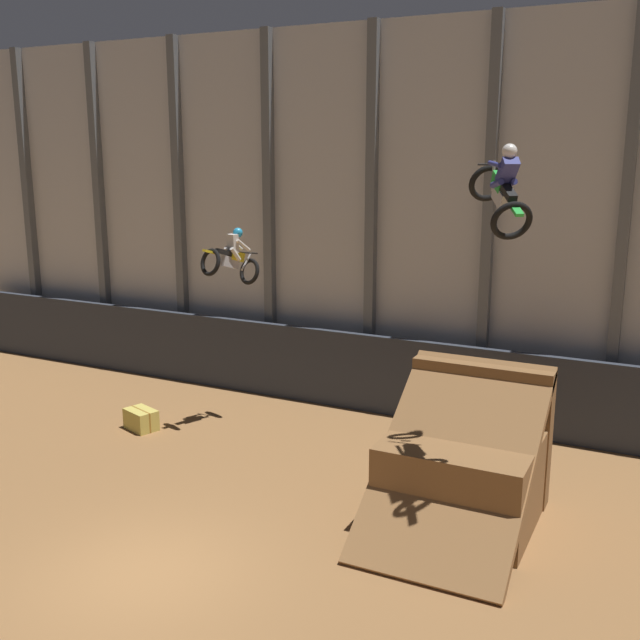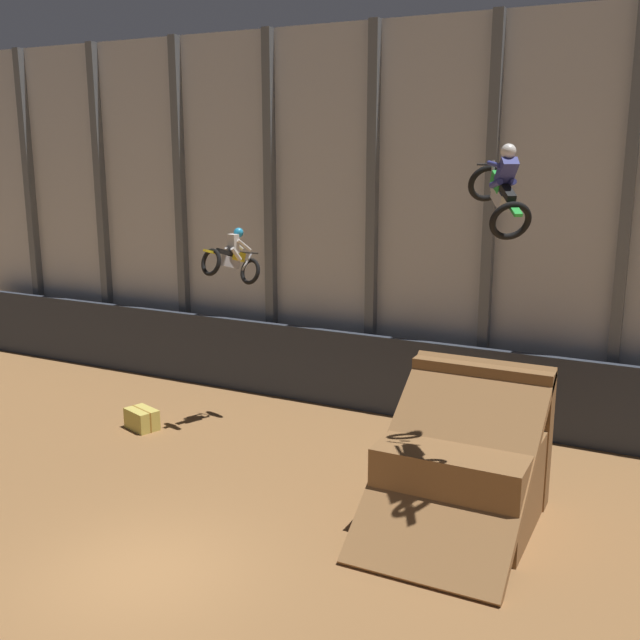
% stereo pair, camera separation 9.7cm
% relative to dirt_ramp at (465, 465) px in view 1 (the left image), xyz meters
% --- Properties ---
extents(ground_plane, '(60.00, 60.00, 0.00)m').
position_rel_dirt_ramp_xyz_m(ground_plane, '(-4.54, -4.78, -1.09)').
color(ground_plane, olive).
extents(arena_back_wall, '(32.00, 0.40, 10.95)m').
position_rel_dirt_ramp_xyz_m(arena_back_wall, '(-4.54, 5.80, 4.38)').
color(arena_back_wall, silver).
rests_on(arena_back_wall, ground_plane).
extents(lower_barrier, '(31.36, 0.20, 2.29)m').
position_rel_dirt_ramp_xyz_m(lower_barrier, '(-4.54, 4.98, 0.05)').
color(lower_barrier, '#2D333D').
rests_on(lower_barrier, ground_plane).
extents(dirt_ramp, '(3.02, 4.39, 3.16)m').
position_rel_dirt_ramp_xyz_m(dirt_ramp, '(0.00, 0.00, 0.00)').
color(dirt_ramp, brown).
rests_on(dirt_ramp, ground_plane).
extents(rider_bike_left_air, '(1.17, 1.79, 1.62)m').
position_rel_dirt_ramp_xyz_m(rider_bike_left_air, '(-7.18, 2.38, 3.56)').
color(rider_bike_left_air, black).
extents(rider_bike_right_air, '(1.53, 1.80, 1.68)m').
position_rel_dirt_ramp_xyz_m(rider_bike_right_air, '(0.68, -0.97, 5.70)').
color(rider_bike_right_air, black).
extents(hay_bale_trackside, '(1.05, 0.86, 0.57)m').
position_rel_dirt_ramp_xyz_m(hay_bale_trackside, '(-9.26, 0.85, -0.81)').
color(hay_bale_trackside, '#CCB751').
rests_on(hay_bale_trackside, ground_plane).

